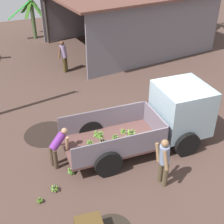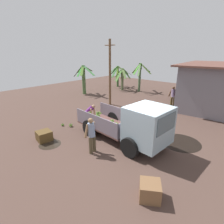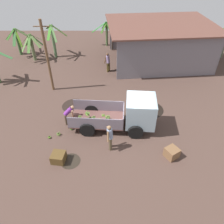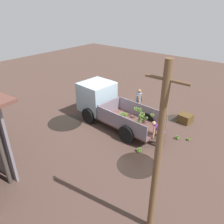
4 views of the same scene
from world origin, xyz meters
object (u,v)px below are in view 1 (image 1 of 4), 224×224
person_worker_loading (58,146)px  banana_bunch_on_ground_0 (54,188)px  cargo_truck (169,115)px  banana_bunch_on_ground_3 (71,171)px  person_foreground_visitor (164,160)px  banana_bunch_on_ground_1 (63,141)px  person_bystander_near_shed (64,55)px  banana_bunch_on_ground_2 (40,200)px

person_worker_loading → banana_bunch_on_ground_0: size_ratio=4.90×
cargo_truck → person_worker_loading: (-3.82, 0.38, -0.36)m
cargo_truck → banana_bunch_on_ground_3: bearing=-172.8°
cargo_truck → person_worker_loading: 3.86m
person_worker_loading → banana_bunch_on_ground_3: bearing=-87.9°
cargo_truck → person_foreground_visitor: size_ratio=3.12×
banana_bunch_on_ground_0 → banana_bunch_on_ground_1: banana_bunch_on_ground_1 is taller
cargo_truck → banana_bunch_on_ground_1: size_ratio=18.85×
person_bystander_near_shed → banana_bunch_on_ground_2: (-3.27, -8.21, -0.82)m
banana_bunch_on_ground_0 → banana_bunch_on_ground_2: 0.55m
cargo_truck → person_worker_loading: bearing=178.2°
banana_bunch_on_ground_3 → person_worker_loading: bearing=109.4°
person_foreground_visitor → banana_bunch_on_ground_2: (-3.50, 0.77, -0.82)m
banana_bunch_on_ground_0 → banana_bunch_on_ground_2: (-0.49, -0.24, -0.03)m
banana_bunch_on_ground_0 → person_bystander_near_shed: bearing=70.8°
banana_bunch_on_ground_2 → person_worker_loading: bearing=54.3°
banana_bunch_on_ground_1 → person_worker_loading: bearing=-113.8°
banana_bunch_on_ground_3 → person_bystander_near_shed: bearing=74.3°
person_foreground_visitor → banana_bunch_on_ground_0: (-3.01, 1.02, -0.79)m
banana_bunch_on_ground_1 → banana_bunch_on_ground_3: (-0.22, -1.57, -0.01)m
banana_bunch_on_ground_0 → banana_bunch_on_ground_3: (0.68, 0.50, -0.01)m
cargo_truck → person_bystander_near_shed: size_ratio=3.12×
person_bystander_near_shed → banana_bunch_on_ground_1: person_bystander_near_shed is taller
person_worker_loading → banana_bunch_on_ground_0: person_worker_loading is taller
banana_bunch_on_ground_0 → banana_bunch_on_ground_1: 2.26m
person_bystander_near_shed → banana_bunch_on_ground_0: size_ratio=6.31×
banana_bunch_on_ground_2 → banana_bunch_on_ground_3: 1.39m
cargo_truck → person_bystander_near_shed: cargo_truck is taller
person_foreground_visitor → person_bystander_near_shed: (-0.23, 8.98, -0.00)m
person_foreground_visitor → person_bystander_near_shed: bearing=-93.2°
banana_bunch_on_ground_2 → banana_bunch_on_ground_3: (1.17, 0.75, 0.02)m
person_foreground_visitor → banana_bunch_on_ground_3: size_ratio=6.34×
banana_bunch_on_ground_1 → banana_bunch_on_ground_3: 1.58m
person_bystander_near_shed → banana_bunch_on_ground_3: bearing=111.3°
person_foreground_visitor → cargo_truck: bearing=-131.3°
person_worker_loading → banana_bunch_on_ground_0: bearing=-130.6°
cargo_truck → banana_bunch_on_ground_0: (-4.29, -0.71, -0.98)m
person_foreground_visitor → banana_bunch_on_ground_0: bearing=-23.4°
banana_bunch_on_ground_0 → banana_bunch_on_ground_2: size_ratio=1.39×
banana_bunch_on_ground_3 → person_foreground_visitor: bearing=-33.1°
person_foreground_visitor → banana_bunch_on_ground_1: size_ratio=6.04×
person_foreground_visitor → banana_bunch_on_ground_0: 3.27m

